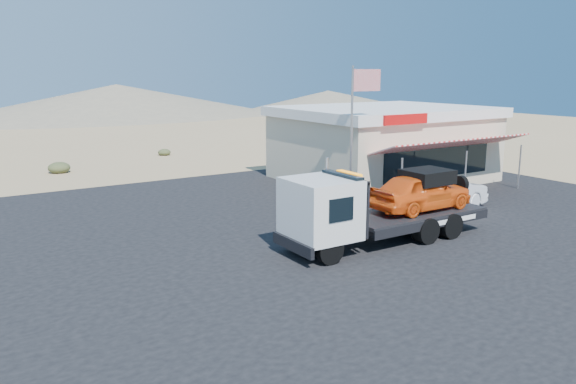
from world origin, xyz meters
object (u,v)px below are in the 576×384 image
tow_truck (383,203)px  flagpole (356,121)px  jerky_store (383,143)px  white_sedan (440,194)px

tow_truck → flagpole: flagpole is taller
tow_truck → flagpole: 5.48m
jerky_store → flagpole: 7.36m
jerky_store → flagpole: flagpole is taller
white_sedan → tow_truck: bearing=100.5°
tow_truck → jerky_store: 11.85m
tow_truck → jerky_store: (7.88, 8.84, 0.60)m
white_sedan → jerky_store: 7.77m
tow_truck → jerky_store: bearing=48.3°
white_sedan → flagpole: 4.61m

